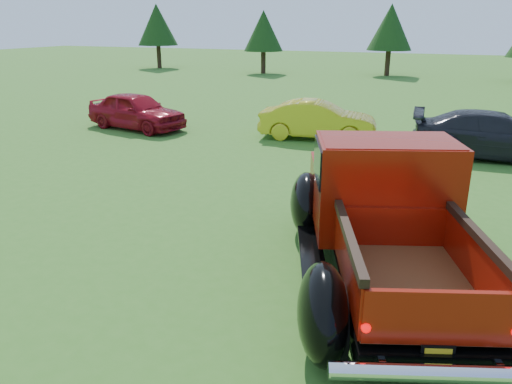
{
  "coord_description": "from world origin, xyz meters",
  "views": [
    {
      "loc": [
        2.59,
        -7.39,
        3.76
      ],
      "look_at": [
        -0.58,
        0.2,
        0.95
      ],
      "focal_mm": 35.0,
      "sensor_mm": 36.0,
      "label": 1
    }
  ],
  "objects_px": {
    "show_car_yellow": "(318,120)",
    "show_car_grey": "(495,135)",
    "tree_mid_left": "(390,27)",
    "pickup_truck": "(382,210)",
    "tree_far_west": "(157,25)",
    "tree_west": "(263,31)",
    "show_car_red": "(136,111)"
  },
  "relations": [
    {
      "from": "tree_far_west",
      "to": "show_car_grey",
      "type": "distance_m",
      "value": 33.64
    },
    {
      "from": "tree_far_west",
      "to": "tree_west",
      "type": "height_order",
      "value": "tree_far_west"
    },
    {
      "from": "show_car_red",
      "to": "show_car_yellow",
      "type": "relative_size",
      "value": 1.02
    },
    {
      "from": "show_car_red",
      "to": "show_car_grey",
      "type": "bearing_deg",
      "value": -76.94
    },
    {
      "from": "tree_mid_left",
      "to": "pickup_truck",
      "type": "height_order",
      "value": "tree_mid_left"
    },
    {
      "from": "tree_far_west",
      "to": "tree_mid_left",
      "type": "xyz_separation_m",
      "value": [
        19.0,
        1.0,
        -0.14
      ]
    },
    {
      "from": "tree_far_west",
      "to": "show_car_yellow",
      "type": "height_order",
      "value": "tree_far_west"
    },
    {
      "from": "tree_west",
      "to": "tree_mid_left",
      "type": "distance_m",
      "value": 9.22
    },
    {
      "from": "tree_west",
      "to": "pickup_truck",
      "type": "relative_size",
      "value": 0.76
    },
    {
      "from": "tree_west",
      "to": "show_car_red",
      "type": "distance_m",
      "value": 21.66
    },
    {
      "from": "pickup_truck",
      "to": "tree_far_west",
      "type": "bearing_deg",
      "value": 108.08
    },
    {
      "from": "tree_far_west",
      "to": "tree_west",
      "type": "bearing_deg",
      "value": -5.71
    },
    {
      "from": "show_car_yellow",
      "to": "show_car_grey",
      "type": "relative_size",
      "value": 0.84
    },
    {
      "from": "tree_west",
      "to": "show_car_grey",
      "type": "relative_size",
      "value": 1.0
    },
    {
      "from": "tree_mid_left",
      "to": "tree_west",
      "type": "bearing_deg",
      "value": -167.47
    },
    {
      "from": "show_car_grey",
      "to": "tree_mid_left",
      "type": "bearing_deg",
      "value": 11.89
    },
    {
      "from": "tree_far_west",
      "to": "show_car_grey",
      "type": "bearing_deg",
      "value": -40.46
    },
    {
      "from": "show_car_red",
      "to": "show_car_grey",
      "type": "xyz_separation_m",
      "value": [
        12.0,
        0.49,
        -0.0
      ]
    },
    {
      "from": "tree_west",
      "to": "tree_mid_left",
      "type": "bearing_deg",
      "value": 12.53
    },
    {
      "from": "tree_west",
      "to": "show_car_yellow",
      "type": "xyz_separation_m",
      "value": [
        10.1,
        -20.26,
        -2.47
      ]
    },
    {
      "from": "show_car_red",
      "to": "tree_west",
      "type": "bearing_deg",
      "value": 20.09
    },
    {
      "from": "tree_mid_left",
      "to": "pickup_truck",
      "type": "distance_m",
      "value": 31.43
    },
    {
      "from": "tree_far_west",
      "to": "tree_mid_left",
      "type": "bearing_deg",
      "value": 3.01
    },
    {
      "from": "tree_far_west",
      "to": "tree_mid_left",
      "type": "relative_size",
      "value": 1.04
    },
    {
      "from": "tree_mid_left",
      "to": "show_car_yellow",
      "type": "bearing_deg",
      "value": -87.17
    },
    {
      "from": "show_car_yellow",
      "to": "show_car_grey",
      "type": "bearing_deg",
      "value": -104.9
    },
    {
      "from": "tree_west",
      "to": "pickup_truck",
      "type": "xyz_separation_m",
      "value": [
        13.61,
        -29.0,
        -2.1
      ]
    },
    {
      "from": "pickup_truck",
      "to": "show_car_yellow",
      "type": "bearing_deg",
      "value": 91.78
    },
    {
      "from": "show_car_red",
      "to": "tree_far_west",
      "type": "bearing_deg",
      "value": 41.99
    },
    {
      "from": "show_car_grey",
      "to": "pickup_truck",
      "type": "bearing_deg",
      "value": 163.06
    },
    {
      "from": "tree_mid_left",
      "to": "show_car_red",
      "type": "height_order",
      "value": "tree_mid_left"
    },
    {
      "from": "tree_far_west",
      "to": "show_car_yellow",
      "type": "xyz_separation_m",
      "value": [
        20.1,
        -21.26,
        -2.88
      ]
    }
  ]
}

